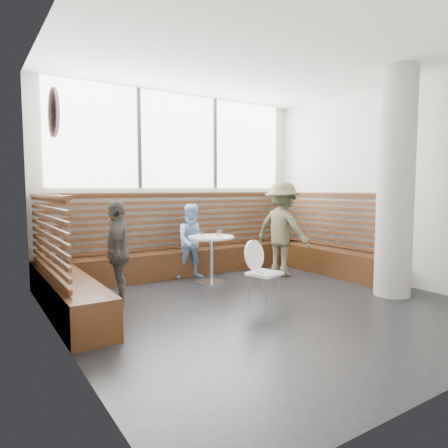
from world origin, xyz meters
TOP-DOWN VIEW (x-y plane):
  - room at (0.00, 0.00)m, footprint 5.00×5.00m
  - booth at (0.00, 1.77)m, footprint 5.00×2.50m
  - concrete_column at (1.85, -0.60)m, footprint 0.50×0.50m
  - wall_art at (-2.46, 0.40)m, footprint 0.03×0.50m
  - cafe_table at (0.05, 1.45)m, footprint 0.74×0.74m
  - cafe_chair at (0.01, 0.11)m, footprint 0.40×0.40m
  - adult_man at (1.41, 1.28)m, footprint 0.85×1.18m
  - child_back at (-0.03, 1.92)m, footprint 0.72×0.62m
  - child_left at (-1.59, 1.15)m, footprint 0.58×0.87m
  - plate_near at (-0.09, 1.52)m, footprint 0.21×0.21m
  - plate_far at (0.10, 1.56)m, footprint 0.19×0.19m
  - glass_left at (-0.17, 1.37)m, footprint 0.07×0.07m
  - glass_mid at (0.14, 1.40)m, footprint 0.07×0.07m
  - glass_right at (0.25, 1.52)m, footprint 0.07×0.07m
  - menu_card at (0.12, 1.28)m, footprint 0.22×0.17m

SIDE VIEW (x-z plane):
  - booth at x=0.00m, z-range -0.31..1.13m
  - cafe_chair at x=0.01m, z-range 0.07..0.92m
  - cafe_table at x=0.05m, z-range 0.17..0.93m
  - child_back at x=-0.03m, z-range 0.00..1.27m
  - child_left at x=-1.59m, z-range 0.00..1.37m
  - menu_card at x=0.12m, z-range 0.77..0.77m
  - plate_far at x=0.10m, z-range 0.77..0.78m
  - plate_near at x=-0.09m, z-range 0.77..0.78m
  - glass_left at x=-0.17m, z-range 0.77..0.87m
  - glass_mid at x=0.14m, z-range 0.77..0.87m
  - glass_right at x=0.25m, z-range 0.77..0.88m
  - adult_man at x=1.41m, z-range 0.00..1.65m
  - concrete_column at x=1.85m, z-range 0.00..3.20m
  - room at x=0.00m, z-range 0.00..3.20m
  - wall_art at x=-2.46m, z-range 2.05..2.55m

